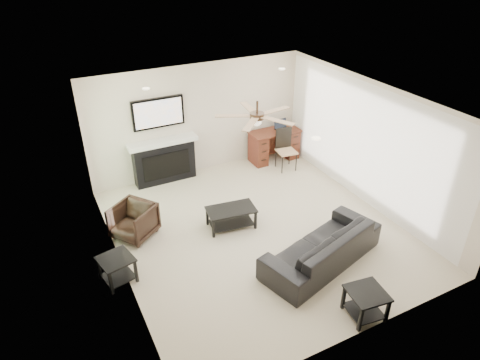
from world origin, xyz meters
The scene contains 10 objects.
room_shell centered at (0.19, 0.08, 1.68)m, with size 5.50×5.54×2.52m.
sofa centered at (0.52, -1.27, 0.33)m, with size 2.24×0.87×0.65m, color black.
armchair centered at (-2.08, 0.88, 0.32)m, with size 0.68×0.70×0.64m, color black.
coffee_table centered at (-0.38, 0.33, 0.20)m, with size 0.90×0.50×0.40m, color black.
end_table_near centered at (0.37, -2.52, 0.23)m, with size 0.52×0.52×0.45m, color black.
end_table_left centered at (-2.63, -0.17, 0.23)m, with size 0.50×0.50×0.45m, color black.
fireplace_unit centered at (-0.92, 2.58, 0.95)m, with size 1.52×0.34×1.91m, color black.
desk centered at (1.79, 2.39, 0.38)m, with size 1.22×0.56×0.76m, color #3F210F.
desk_chair centered at (1.79, 1.84, 0.48)m, with size 0.42×0.44×0.97m, color black.
laptop centered at (1.99, 2.37, 0.88)m, with size 0.33×0.24×0.23m, color black.
Camera 1 is at (-3.26, -5.65, 4.82)m, focal length 32.00 mm.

